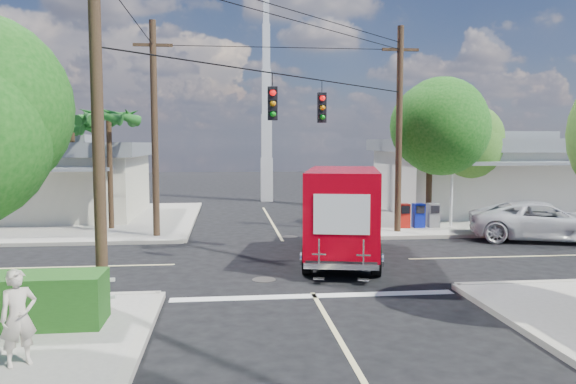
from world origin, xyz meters
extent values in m
plane|color=black|center=(0.00, 0.00, 0.00)|extent=(120.00, 120.00, 0.00)
cube|color=gray|center=(11.00, 11.00, 0.07)|extent=(14.00, 14.00, 0.14)
cube|color=#A5A192|center=(4.00, 11.00, 0.07)|extent=(0.25, 14.00, 0.14)
cube|color=#A5A192|center=(11.00, 4.00, 0.07)|extent=(14.00, 0.25, 0.14)
cube|color=gray|center=(-11.00, 11.00, 0.07)|extent=(14.00, 14.00, 0.14)
cube|color=#A5A192|center=(-4.00, 11.00, 0.07)|extent=(0.25, 14.00, 0.14)
cube|color=#A5A192|center=(-11.00, 4.00, 0.07)|extent=(14.00, 0.25, 0.14)
cube|color=beige|center=(0.00, 10.00, 0.01)|extent=(0.12, 12.00, 0.01)
cube|color=beige|center=(10.00, 0.00, 0.01)|extent=(12.00, 0.12, 0.01)
cube|color=silver|center=(0.00, -4.30, 0.01)|extent=(7.50, 0.40, 0.01)
cube|color=silver|center=(12.50, 12.00, 1.84)|extent=(11.00, 8.00, 3.40)
cube|color=slate|center=(12.50, 12.00, 3.89)|extent=(11.80, 8.80, 0.70)
cube|color=slate|center=(12.50, 12.00, 4.39)|extent=(6.05, 4.40, 0.50)
cube|color=slate|center=(12.50, 7.10, 3.04)|extent=(9.90, 1.80, 0.15)
cylinder|color=silver|center=(8.10, 6.30, 1.59)|extent=(0.12, 0.12, 2.90)
cube|color=beige|center=(-12.00, 12.50, 1.74)|extent=(10.00, 8.00, 3.20)
cube|color=slate|center=(-12.00, 12.50, 3.69)|extent=(10.80, 8.80, 0.70)
cube|color=slate|center=(-12.00, 12.50, 4.19)|extent=(5.50, 4.40, 0.50)
cube|color=slate|center=(-12.00, 7.60, 2.84)|extent=(9.00, 1.80, 0.15)
cylinder|color=silver|center=(-8.00, 6.80, 1.49)|extent=(0.12, 0.12, 2.70)
cube|color=silver|center=(0.50, 20.00, 1.50)|extent=(0.80, 0.80, 3.00)
cube|color=silver|center=(0.50, 20.00, 4.50)|extent=(0.70, 0.70, 3.00)
cube|color=silver|center=(0.50, 20.00, 7.50)|extent=(0.60, 0.60, 3.00)
cube|color=silver|center=(0.50, 20.00, 10.50)|extent=(0.50, 0.50, 3.00)
cube|color=silver|center=(0.50, 20.00, 13.50)|extent=(0.40, 0.40, 3.00)
cylinder|color=#422D1C|center=(7.20, 6.80, 2.19)|extent=(0.28, 0.28, 4.10)
sphere|color=#104D0F|center=(7.20, 6.80, 4.75)|extent=(4.10, 4.10, 4.10)
sphere|color=#104D0F|center=(6.80, 7.00, 5.00)|extent=(3.33, 3.33, 3.33)
sphere|color=#104D0F|center=(7.55, 6.50, 4.62)|extent=(3.58, 3.58, 3.58)
cylinder|color=#422D1C|center=(9.80, 9.00, 1.93)|extent=(0.28, 0.28, 3.58)
sphere|color=#35671F|center=(9.80, 9.00, 4.17)|extent=(3.58, 3.58, 3.58)
sphere|color=#35671F|center=(9.40, 9.20, 4.40)|extent=(2.91, 2.91, 2.91)
sphere|color=#35671F|center=(10.15, 8.70, 4.06)|extent=(3.14, 3.14, 3.14)
cylinder|color=#422D1C|center=(-7.50, 7.50, 2.64)|extent=(0.24, 0.24, 5.00)
cone|color=#1B5B1C|center=(-6.60, 7.50, 5.24)|extent=(0.50, 2.06, 0.98)
cone|color=#1B5B1C|center=(-6.94, 8.20, 5.24)|extent=(1.92, 1.68, 0.98)
cone|color=#1B5B1C|center=(-7.70, 8.38, 5.24)|extent=(2.12, 0.95, 0.98)
cone|color=#1B5B1C|center=(-8.31, 7.89, 5.24)|extent=(1.34, 2.07, 0.98)
cone|color=#1B5B1C|center=(-8.31, 7.11, 5.24)|extent=(1.34, 2.07, 0.98)
cone|color=#1B5B1C|center=(-7.70, 6.62, 5.24)|extent=(2.12, 0.95, 0.98)
cone|color=#1B5B1C|center=(-6.94, 6.80, 5.24)|extent=(1.92, 1.68, 0.98)
cylinder|color=#422D1C|center=(-9.50, 9.00, 2.44)|extent=(0.24, 0.24, 4.60)
cone|color=#1B5B1C|center=(-8.60, 9.00, 4.84)|extent=(0.50, 2.06, 0.98)
cone|color=#1B5B1C|center=(-8.94, 9.70, 4.84)|extent=(1.92, 1.68, 0.98)
cone|color=#1B5B1C|center=(-9.70, 9.88, 4.84)|extent=(2.12, 0.95, 0.98)
cone|color=#1B5B1C|center=(-10.31, 9.39, 4.84)|extent=(1.34, 2.07, 0.98)
cone|color=#1B5B1C|center=(-10.31, 8.61, 4.84)|extent=(1.34, 2.07, 0.98)
cone|color=#1B5B1C|center=(-9.70, 8.12, 4.84)|extent=(2.12, 0.95, 0.98)
cone|color=#1B5B1C|center=(-8.94, 8.30, 4.84)|extent=(1.92, 1.68, 0.98)
cylinder|color=#473321|center=(-5.20, -5.20, 4.50)|extent=(0.28, 0.28, 9.00)
cylinder|color=#473321|center=(5.20, 5.20, 4.50)|extent=(0.28, 0.28, 9.00)
cube|color=#473321|center=(5.20, 5.20, 8.00)|extent=(1.60, 0.12, 0.12)
cylinder|color=#473321|center=(-5.20, 5.20, 4.50)|extent=(0.28, 0.28, 9.00)
cube|color=#473321|center=(-5.20, 5.20, 8.00)|extent=(1.60, 0.12, 0.12)
cylinder|color=black|center=(0.00, 0.00, 6.20)|extent=(10.43, 10.43, 0.04)
cube|color=black|center=(-0.80, -0.80, 5.25)|extent=(0.30, 0.24, 1.05)
sphere|color=red|center=(-0.80, -0.94, 5.58)|extent=(0.20, 0.20, 0.20)
cube|color=black|center=(1.10, 1.10, 5.25)|extent=(0.30, 0.24, 1.05)
sphere|color=red|center=(1.10, 0.96, 5.58)|extent=(0.20, 0.20, 0.20)
cube|color=silver|center=(-5.00, -5.60, 0.64)|extent=(0.09, 0.06, 1.00)
cube|color=red|center=(5.80, 6.20, 0.69)|extent=(0.50, 0.50, 1.10)
cube|color=#0B1993|center=(6.50, 6.20, 0.69)|extent=(0.50, 0.50, 1.10)
cube|color=slate|center=(7.20, 6.20, 0.69)|extent=(0.50, 0.50, 1.10)
cube|color=black|center=(1.76, 0.43, 0.49)|extent=(3.55, 7.28, 0.22)
cube|color=#BD0010|center=(2.36, 3.10, 1.21)|extent=(2.44, 1.96, 1.97)
cube|color=black|center=(2.50, 3.71, 1.57)|extent=(1.89, 0.63, 0.85)
cube|color=silver|center=(2.54, 3.88, 0.58)|extent=(2.04, 0.56, 0.31)
cube|color=#BD0010|center=(1.58, -0.36, 1.84)|extent=(3.33, 5.57, 2.60)
cube|color=white|center=(2.69, -0.61, 1.97)|extent=(0.73, 3.15, 1.17)
cube|color=white|center=(0.47, -0.11, 1.97)|extent=(0.73, 3.15, 1.17)
cube|color=white|center=(1.00, -2.92, 1.97)|extent=(1.58, 0.37, 1.17)
cube|color=silver|center=(0.98, -3.03, 0.49)|extent=(2.15, 0.69, 0.16)
cube|color=silver|center=(0.34, -3.01, 0.85)|extent=(0.41, 0.14, 0.90)
cube|color=silver|center=(1.56, -3.28, 0.85)|extent=(0.41, 0.14, 0.90)
cylinder|color=black|center=(1.32, 3.19, 0.49)|extent=(0.50, 1.03, 0.99)
cylinder|color=black|center=(3.33, 2.74, 0.49)|extent=(0.50, 1.03, 0.99)
cylinder|color=black|center=(0.18, -1.89, 0.49)|extent=(0.50, 1.03, 0.99)
cylinder|color=black|center=(2.19, -2.34, 0.49)|extent=(0.50, 1.03, 0.99)
imported|color=silver|center=(10.67, 3.01, 0.80)|extent=(6.30, 4.29, 1.60)
imported|color=beige|center=(-5.89, -8.61, 0.99)|extent=(0.74, 0.69, 1.70)
camera|label=1|loc=(-2.27, -18.57, 4.01)|focal=35.00mm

